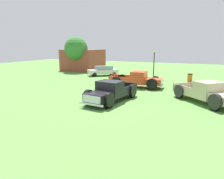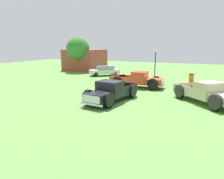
{
  "view_description": "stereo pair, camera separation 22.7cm",
  "coord_description": "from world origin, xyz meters",
  "px_view_note": "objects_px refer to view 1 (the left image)",
  "views": [
    {
      "loc": [
        6.58,
        -13.7,
        4.16
      ],
      "look_at": [
        -0.15,
        0.71,
        0.9
      ],
      "focal_mm": 34.26,
      "sensor_mm": 36.0,
      "label": 1
    },
    {
      "loc": [
        6.78,
        -13.6,
        4.16
      ],
      "look_at": [
        -0.15,
        0.71,
        0.9
      ],
      "focal_mm": 34.26,
      "sensor_mm": 36.0,
      "label": 2
    }
  ],
  "objects_px": {
    "lamp_post_far": "(154,65)",
    "sedan_distant_a": "(103,71)",
    "pickup_truck_behind_left": "(139,80)",
    "trash_can": "(190,77)",
    "oak_tree_east": "(76,49)",
    "pickup_truck_behind_right": "(209,94)",
    "pickup_truck_foreground": "(109,92)"
  },
  "relations": [
    {
      "from": "pickup_truck_behind_right",
      "to": "oak_tree_east",
      "type": "height_order",
      "value": "oak_tree_east"
    },
    {
      "from": "pickup_truck_behind_right",
      "to": "lamp_post_far",
      "type": "bearing_deg",
      "value": 127.37
    },
    {
      "from": "sedan_distant_a",
      "to": "trash_can",
      "type": "relative_size",
      "value": 4.38
    },
    {
      "from": "pickup_truck_foreground",
      "to": "pickup_truck_behind_right",
      "type": "distance_m",
      "value": 7.23
    },
    {
      "from": "oak_tree_east",
      "to": "pickup_truck_behind_right",
      "type": "bearing_deg",
      "value": -32.04
    },
    {
      "from": "lamp_post_far",
      "to": "sedan_distant_a",
      "type": "bearing_deg",
      "value": 164.23
    },
    {
      "from": "pickup_truck_foreground",
      "to": "sedan_distant_a",
      "type": "height_order",
      "value": "pickup_truck_foreground"
    },
    {
      "from": "pickup_truck_foreground",
      "to": "pickup_truck_behind_left",
      "type": "xyz_separation_m",
      "value": [
        0.27,
        6.47,
        0.02
      ]
    },
    {
      "from": "sedan_distant_a",
      "to": "trash_can",
      "type": "xyz_separation_m",
      "value": [
        11.65,
        -0.18,
        -0.25
      ]
    },
    {
      "from": "trash_can",
      "to": "oak_tree_east",
      "type": "bearing_deg",
      "value": 172.11
    },
    {
      "from": "sedan_distant_a",
      "to": "trash_can",
      "type": "bearing_deg",
      "value": -0.87
    },
    {
      "from": "lamp_post_far",
      "to": "pickup_truck_behind_left",
      "type": "bearing_deg",
      "value": -95.71
    },
    {
      "from": "oak_tree_east",
      "to": "pickup_truck_foreground",
      "type": "bearing_deg",
      "value": -48.81
    },
    {
      "from": "trash_can",
      "to": "lamp_post_far",
      "type": "bearing_deg",
      "value": -152.47
    },
    {
      "from": "pickup_truck_behind_right",
      "to": "pickup_truck_foreground",
      "type": "bearing_deg",
      "value": -159.44
    },
    {
      "from": "pickup_truck_foreground",
      "to": "lamp_post_far",
      "type": "bearing_deg",
      "value": 86.32
    },
    {
      "from": "pickup_truck_behind_left",
      "to": "trash_can",
      "type": "distance_m",
      "value": 7.43
    },
    {
      "from": "trash_can",
      "to": "oak_tree_east",
      "type": "xyz_separation_m",
      "value": [
        -17.66,
        2.45,
        3.23
      ]
    },
    {
      "from": "sedan_distant_a",
      "to": "pickup_truck_foreground",
      "type": "bearing_deg",
      "value": -60.83
    },
    {
      "from": "pickup_truck_behind_left",
      "to": "oak_tree_east",
      "type": "xyz_separation_m",
      "value": [
        -13.39,
        8.52,
        2.93
      ]
    },
    {
      "from": "trash_can",
      "to": "pickup_truck_behind_right",
      "type": "bearing_deg",
      "value": -77.46
    },
    {
      "from": "pickup_truck_foreground",
      "to": "trash_can",
      "type": "height_order",
      "value": "pickup_truck_foreground"
    },
    {
      "from": "pickup_truck_behind_left",
      "to": "oak_tree_east",
      "type": "bearing_deg",
      "value": 147.53
    },
    {
      "from": "pickup_truck_foreground",
      "to": "sedan_distant_a",
      "type": "bearing_deg",
      "value": 119.17
    },
    {
      "from": "trash_can",
      "to": "oak_tree_east",
      "type": "height_order",
      "value": "oak_tree_east"
    },
    {
      "from": "pickup_truck_behind_left",
      "to": "oak_tree_east",
      "type": "relative_size",
      "value": 0.98
    },
    {
      "from": "lamp_post_far",
      "to": "oak_tree_east",
      "type": "xyz_separation_m",
      "value": [
        -13.79,
        4.47,
        1.69
      ]
    },
    {
      "from": "pickup_truck_behind_left",
      "to": "sedan_distant_a",
      "type": "xyz_separation_m",
      "value": [
        -7.37,
        6.25,
        -0.06
      ]
    },
    {
      "from": "pickup_truck_behind_left",
      "to": "lamp_post_far",
      "type": "xyz_separation_m",
      "value": [
        0.41,
        4.05,
        1.24
      ]
    },
    {
      "from": "pickup_truck_behind_left",
      "to": "sedan_distant_a",
      "type": "relative_size",
      "value": 1.31
    },
    {
      "from": "pickup_truck_behind_right",
      "to": "trash_can",
      "type": "relative_size",
      "value": 5.44
    },
    {
      "from": "sedan_distant_a",
      "to": "trash_can",
      "type": "height_order",
      "value": "sedan_distant_a"
    }
  ]
}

